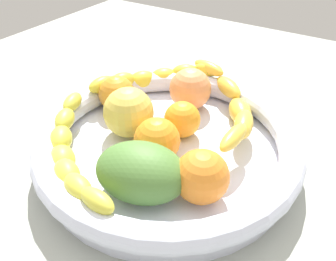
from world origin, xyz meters
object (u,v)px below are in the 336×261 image
(orange_front, at_px, (182,119))
(orange_rear, at_px, (156,140))
(banana_draped_left, at_px, (233,105))
(banana_arching_top, at_px, (69,152))
(peach_blush, at_px, (190,89))
(banana_draped_right, at_px, (154,78))
(fruit_bowl, at_px, (168,144))
(mango_green, at_px, (141,172))
(apple_yellow, at_px, (127,113))
(orange_mid_left, at_px, (117,94))
(orange_mid_right, at_px, (202,177))

(orange_front, relative_size, orange_rear, 0.86)
(banana_draped_left, distance_m, banana_arching_top, 0.25)
(orange_front, relative_size, peach_blush, 0.78)
(banana_draped_left, height_order, banana_draped_right, banana_draped_left)
(banana_draped_left, distance_m, peach_blush, 0.07)
(fruit_bowl, distance_m, mango_green, 0.09)
(banana_draped_left, bearing_deg, orange_rear, -19.25)
(fruit_bowl, distance_m, orange_front, 0.04)
(mango_green, relative_size, apple_yellow, 1.50)
(banana_draped_left, height_order, orange_rear, orange_rear)
(banana_arching_top, bearing_deg, peach_blush, 165.16)
(orange_rear, bearing_deg, apple_yellow, -110.28)
(banana_draped_right, relative_size, mango_green, 1.69)
(fruit_bowl, relative_size, orange_front, 6.88)
(mango_green, bearing_deg, orange_mid_left, -132.34)
(banana_draped_right, bearing_deg, orange_mid_left, -15.04)
(fruit_bowl, distance_m, banana_draped_right, 0.16)
(fruit_bowl, bearing_deg, banana_arching_top, -39.44)
(orange_mid_right, bearing_deg, apple_yellow, -110.04)
(orange_rear, bearing_deg, orange_front, 178.63)
(fruit_bowl, height_order, orange_mid_left, orange_mid_left)
(fruit_bowl, xyz_separation_m, orange_mid_left, (-0.04, -0.12, 0.02))
(apple_yellow, bearing_deg, mango_green, 45.30)
(orange_mid_left, distance_m, mango_green, 0.19)
(fruit_bowl, relative_size, banana_draped_right, 1.98)
(banana_arching_top, distance_m, apple_yellow, 0.10)
(fruit_bowl, distance_m, orange_rear, 0.04)
(banana_draped_right, distance_m, orange_rear, 0.18)
(peach_blush, bearing_deg, fruit_bowl, 14.10)
(banana_arching_top, distance_m, peach_blush, 0.22)
(banana_draped_right, height_order, apple_yellow, apple_yellow)
(banana_draped_right, distance_m, orange_mid_right, 0.25)
(orange_front, height_order, orange_mid_right, orange_mid_right)
(orange_mid_right, xyz_separation_m, mango_green, (0.03, -0.06, 0.00))
(banana_arching_top, xyz_separation_m, orange_mid_right, (-0.04, 0.16, 0.01))
(orange_rear, height_order, mango_green, mango_green)
(banana_draped_right, xyz_separation_m, banana_arching_top, (0.22, 0.02, -0.00))
(fruit_bowl, bearing_deg, apple_yellow, -87.34)
(mango_green, bearing_deg, orange_mid_right, 116.91)
(peach_blush, bearing_deg, mango_green, 13.37)
(apple_yellow, bearing_deg, banana_draped_left, 135.15)
(mango_green, bearing_deg, peach_blush, -166.63)
(banana_draped_left, relative_size, orange_rear, 3.46)
(orange_front, bearing_deg, orange_mid_right, 40.62)
(banana_draped_right, height_order, orange_mid_left, orange_mid_left)
(orange_front, bearing_deg, peach_blush, -159.22)
(banana_draped_right, xyz_separation_m, peach_blush, (0.01, 0.07, 0.00))
(orange_rear, bearing_deg, banana_draped_right, -145.29)
(fruit_bowl, height_order, orange_rear, orange_rear)
(banana_draped_right, xyz_separation_m, mango_green, (0.21, 0.12, 0.00))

